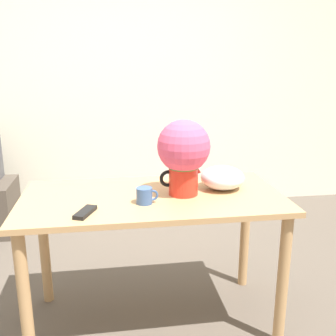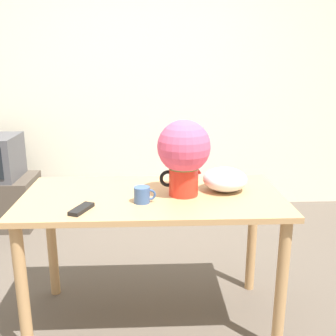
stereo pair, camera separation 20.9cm
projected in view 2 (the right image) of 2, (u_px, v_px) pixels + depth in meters
ground_plane at (136, 332)px, 2.22m from camera, size 12.00×12.00×0.00m
wall_back at (140, 79)px, 3.86m from camera, size 8.00×0.05×2.60m
table at (153, 215)px, 2.16m from camera, size 1.41×0.71×0.78m
flower_vase at (184, 153)px, 2.07m from camera, size 0.28×0.28×0.41m
coffee_mug at (142, 194)px, 2.01m from camera, size 0.11×0.08×0.08m
white_bowl at (225, 179)px, 2.19m from camera, size 0.25×0.25×0.13m
remote_control at (81, 209)px, 1.90m from camera, size 0.11×0.17×0.02m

